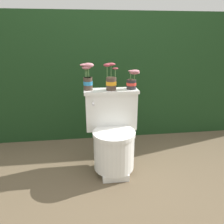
# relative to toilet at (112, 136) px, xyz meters

# --- Properties ---
(ground_plane) EXTENTS (12.00, 12.00, 0.00)m
(ground_plane) POSITION_rel_toilet_xyz_m (0.00, -0.03, -0.35)
(ground_plane) COLOR brown
(hedge_backdrop) EXTENTS (4.33, 0.69, 1.49)m
(hedge_backdrop) POSITION_rel_toilet_xyz_m (0.00, 1.04, 0.40)
(hedge_backdrop) COLOR #193819
(hedge_backdrop) RESTS_ON ground
(toilet) EXTENTS (0.50, 0.49, 0.76)m
(toilet) POSITION_rel_toilet_xyz_m (0.00, 0.00, 0.00)
(toilet) COLOR white
(toilet) RESTS_ON ground
(potted_plant_left) EXTENTS (0.13, 0.08, 0.25)m
(potted_plant_left) POSITION_rel_toilet_xyz_m (-0.21, 0.15, 0.53)
(potted_plant_left) COLOR #47382D
(potted_plant_left) RESTS_ON toilet
(potted_plant_midleft) EXTENTS (0.13, 0.10, 0.25)m
(potted_plant_midleft) POSITION_rel_toilet_xyz_m (0.00, 0.12, 0.50)
(potted_plant_midleft) COLOR #47382D
(potted_plant_midleft) RESTS_ON toilet
(potted_plant_middle) EXTENTS (0.12, 0.09, 0.18)m
(potted_plant_middle) POSITION_rel_toilet_xyz_m (0.20, 0.13, 0.49)
(potted_plant_middle) COLOR #262628
(potted_plant_middle) RESTS_ON toilet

